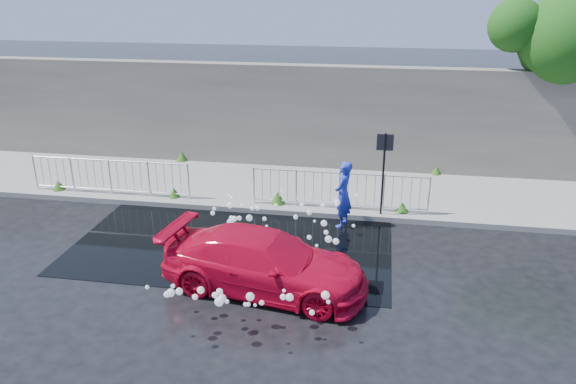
# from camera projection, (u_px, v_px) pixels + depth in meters

# --- Properties ---
(ground) EXTENTS (90.00, 90.00, 0.00)m
(ground) POSITION_uv_depth(u_px,v_px,m) (204.00, 258.00, 13.65)
(ground) COLOR black
(ground) RESTS_ON ground
(pavement) EXTENTS (30.00, 4.00, 0.15)m
(pavement) POSITION_uv_depth(u_px,v_px,m) (251.00, 185.00, 18.23)
(pavement) COLOR gray
(pavement) RESTS_ON ground
(curb) EXTENTS (30.00, 0.25, 0.16)m
(curb) POSITION_uv_depth(u_px,v_px,m) (235.00, 208.00, 16.38)
(curb) COLOR gray
(curb) RESTS_ON ground
(retaining_wall) EXTENTS (30.00, 0.60, 3.50)m
(retaining_wall) POSITION_uv_depth(u_px,v_px,m) (264.00, 115.00, 19.60)
(retaining_wall) COLOR #5E574F
(retaining_wall) RESTS_ON pavement
(puddle) EXTENTS (8.00, 5.00, 0.01)m
(puddle) POSITION_uv_depth(u_px,v_px,m) (234.00, 241.00, 14.49)
(puddle) COLOR black
(puddle) RESTS_ON ground
(sign_post) EXTENTS (0.45, 0.06, 2.50)m
(sign_post) POSITION_uv_depth(u_px,v_px,m) (384.00, 161.00, 15.23)
(sign_post) COLOR black
(sign_post) RESTS_ON ground
(railing_left) EXTENTS (5.05, 0.05, 1.10)m
(railing_left) POSITION_uv_depth(u_px,v_px,m) (110.00, 176.00, 17.09)
(railing_left) COLOR silver
(railing_left) RESTS_ON pavement
(railing_right) EXTENTS (5.05, 0.05, 1.10)m
(railing_right) POSITION_uv_depth(u_px,v_px,m) (339.00, 189.00, 16.00)
(railing_right) COLOR silver
(railing_right) RESTS_ON pavement
(weeds) EXTENTS (12.17, 3.93, 0.37)m
(weeds) POSITION_uv_depth(u_px,v_px,m) (241.00, 183.00, 17.74)
(weeds) COLOR #224E14
(weeds) RESTS_ON pavement
(water_spray) EXTENTS (3.67, 5.86, 1.03)m
(water_spray) POSITION_uv_depth(u_px,v_px,m) (267.00, 245.00, 12.74)
(water_spray) COLOR white
(water_spray) RESTS_ON ground
(red_car) EXTENTS (4.72, 2.50, 1.30)m
(red_car) POSITION_uv_depth(u_px,v_px,m) (265.00, 263.00, 12.07)
(red_car) COLOR red
(red_car) RESTS_ON ground
(person) EXTENTS (0.61, 0.77, 1.85)m
(person) POSITION_uv_depth(u_px,v_px,m) (343.00, 194.00, 15.10)
(person) COLOR #2737C6
(person) RESTS_ON ground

